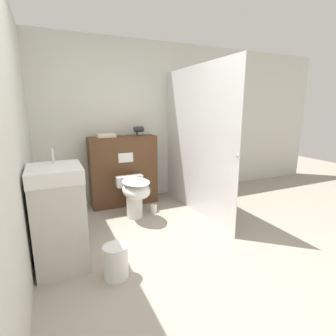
{
  "coord_description": "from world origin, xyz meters",
  "views": [
    {
      "loc": [
        -1.09,
        -1.69,
        1.49
      ],
      "look_at": [
        0.33,
        1.43,
        0.69
      ],
      "focal_mm": 28.0,
      "sensor_mm": 36.0,
      "label": 1
    }
  ],
  "objects_px": {
    "toilet": "(135,192)",
    "waste_bin": "(116,262)",
    "sink_vanity": "(59,217)",
    "hair_drier": "(139,129)"
  },
  "relations": [
    {
      "from": "toilet",
      "to": "sink_vanity",
      "type": "height_order",
      "value": "sink_vanity"
    },
    {
      "from": "sink_vanity",
      "to": "waste_bin",
      "type": "distance_m",
      "value": 0.68
    },
    {
      "from": "toilet",
      "to": "waste_bin",
      "type": "bearing_deg",
      "value": -115.25
    },
    {
      "from": "toilet",
      "to": "sink_vanity",
      "type": "distance_m",
      "value": 1.24
    },
    {
      "from": "hair_drier",
      "to": "waste_bin",
      "type": "bearing_deg",
      "value": -115.04
    },
    {
      "from": "waste_bin",
      "to": "toilet",
      "type": "bearing_deg",
      "value": 64.75
    },
    {
      "from": "hair_drier",
      "to": "waste_bin",
      "type": "distance_m",
      "value": 2.23
    },
    {
      "from": "toilet",
      "to": "waste_bin",
      "type": "distance_m",
      "value": 1.31
    },
    {
      "from": "sink_vanity",
      "to": "hair_drier",
      "type": "xyz_separation_m",
      "value": [
        1.26,
        1.39,
        0.67
      ]
    },
    {
      "from": "toilet",
      "to": "sink_vanity",
      "type": "xyz_separation_m",
      "value": [
        -0.97,
        -0.76,
        0.12
      ]
    }
  ]
}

